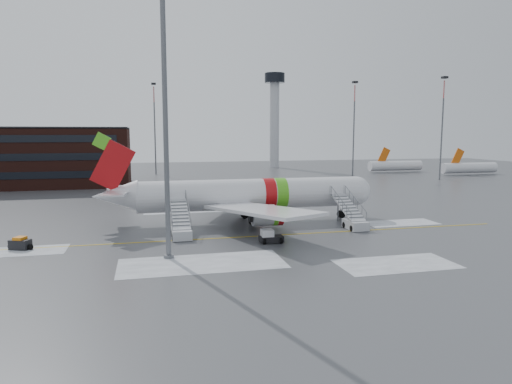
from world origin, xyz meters
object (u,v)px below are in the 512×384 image
object	(u,v)px
airstair_fwd	(353,219)
airstair_aft	(181,227)
airliner	(245,195)
light_mast_near	(165,91)
pushback_tug	(270,237)
baggage_tractor	(20,244)

from	to	relation	value
airstair_fwd	airstair_aft	xyz separation A→B (m)	(-19.88, 0.00, 0.00)
airliner	airstair_fwd	xyz separation A→B (m)	(11.48, -6.54, -2.35)
light_mast_near	pushback_tug	bearing A→B (deg)	18.43
pushback_tug	light_mast_near	distance (m)	17.61
airliner	light_mast_near	size ratio (longest dim) A/B	1.24
airstair_fwd	airstair_aft	bearing A→B (deg)	180.00
airstair_fwd	airstair_aft	distance (m)	19.88
pushback_tug	light_mast_near	size ratio (longest dim) A/B	0.09
baggage_tractor	light_mast_near	distance (m)	20.55
airliner	airstair_fwd	world-z (taller)	airliner
airliner	airstair_fwd	size ratio (longest dim) A/B	4.55
airstair_fwd	pushback_tug	size ratio (longest dim) A/B	3.19
airliner	baggage_tractor	xyz separation A→B (m)	(-23.70, -8.31, -2.90)
baggage_tractor	light_mast_near	bearing A→B (deg)	-24.96
airstair_aft	airliner	bearing A→B (deg)	37.90
airstair_aft	baggage_tractor	distance (m)	15.41
airliner	pushback_tug	size ratio (longest dim) A/B	14.49
pushback_tug	light_mast_near	world-z (taller)	light_mast_near
airstair_aft	light_mast_near	bearing A→B (deg)	-101.59
airstair_fwd	light_mast_near	distance (m)	26.67
airstair_fwd	pushback_tug	bearing A→B (deg)	-157.38
light_mast_near	airstair_fwd	bearing A→B (deg)	20.66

